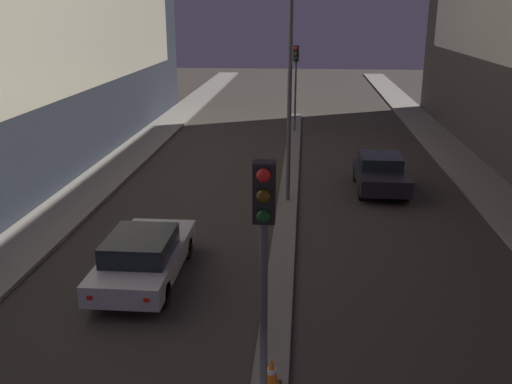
% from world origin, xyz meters
% --- Properties ---
extents(median_strip, '(0.73, 33.12, 0.12)m').
position_xyz_m(median_strip, '(0.00, 17.56, 0.06)').
color(median_strip, '#66605B').
rests_on(median_strip, ground).
extents(traffic_light_near, '(0.32, 0.42, 4.94)m').
position_xyz_m(traffic_light_near, '(0.00, 2.56, 3.72)').
color(traffic_light_near, '#4C4C51').
rests_on(traffic_light_near, median_strip).
extents(traffic_light_mid, '(0.32, 0.42, 4.94)m').
position_xyz_m(traffic_light_mid, '(0.00, 28.56, 3.72)').
color(traffic_light_mid, '#4C4C51').
rests_on(traffic_light_mid, median_strip).
extents(street_lamp, '(0.59, 0.59, 8.70)m').
position_xyz_m(street_lamp, '(0.00, 15.54, 6.38)').
color(street_lamp, '#4C4C51').
rests_on(street_lamp, median_strip).
extents(traffic_cone_far, '(0.39, 0.39, 0.64)m').
position_xyz_m(traffic_cone_far, '(0.04, 4.20, 0.43)').
color(traffic_cone_far, black).
rests_on(traffic_cone_far, median_strip).
extents(car_left_lane, '(1.94, 4.66, 1.42)m').
position_xyz_m(car_left_lane, '(-3.68, 8.69, 0.73)').
color(car_left_lane, '#B2B2B7').
rests_on(car_left_lane, ground).
extents(car_right_lane, '(1.91, 4.04, 1.42)m').
position_xyz_m(car_right_lane, '(3.68, 17.43, 0.74)').
color(car_right_lane, black).
rests_on(car_right_lane, ground).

